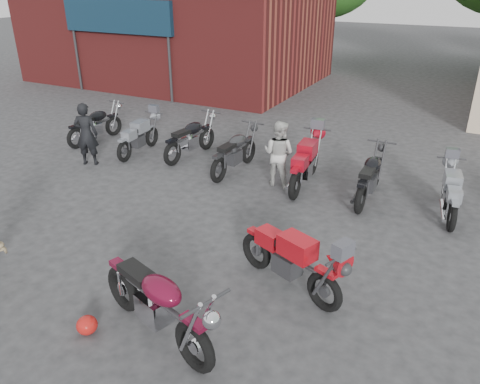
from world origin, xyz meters
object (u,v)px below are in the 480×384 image
at_px(row_bike_0, 95,123).
at_px(row_bike_3, 235,150).
at_px(person_light, 279,154).
at_px(row_bike_2, 191,136).
at_px(helmet, 87,325).
at_px(row_bike_1, 139,135).
at_px(row_bike_4, 306,161).
at_px(person_dark, 86,134).
at_px(row_bike_5, 370,174).
at_px(vintage_motorcycle, 156,299).
at_px(row_bike_6, 451,191).
at_px(sportbike, 291,257).

distance_m(row_bike_0, row_bike_3, 4.65).
distance_m(person_light, row_bike_2, 2.84).
xyz_separation_m(helmet, row_bike_1, (-3.81, 5.96, 0.39)).
bearing_deg(row_bike_4, row_bike_2, 78.60).
distance_m(helmet, person_light, 5.81).
xyz_separation_m(person_dark, person_light, (4.80, 1.03, -0.04)).
relative_size(person_light, row_bike_2, 0.76).
xyz_separation_m(row_bike_1, row_bike_2, (1.39, 0.43, 0.05)).
distance_m(row_bike_1, row_bike_5, 6.20).
xyz_separation_m(vintage_motorcycle, person_light, (-0.58, 5.39, 0.12)).
bearing_deg(person_dark, row_bike_5, 166.67).
bearing_deg(row_bike_2, row_bike_6, -88.11).
bearing_deg(row_bike_6, row_bike_4, 79.44).
relative_size(person_light, row_bike_1, 0.84).
xyz_separation_m(row_bike_3, row_bike_6, (4.89, -0.05, -0.05)).
distance_m(row_bike_0, row_bike_5, 7.93).
relative_size(helmet, row_bike_0, 0.15).
distance_m(sportbike, row_bike_1, 6.98).
bearing_deg(person_light, sportbike, 120.25).
bearing_deg(vintage_motorcycle, row_bike_6, 79.38).
height_order(sportbike, row_bike_0, sportbike).
height_order(sportbike, person_dark, person_dark).
height_order(helmet, row_bike_6, row_bike_6).
height_order(person_light, row_bike_1, person_light).
bearing_deg(row_bike_1, row_bike_5, -94.63).
relative_size(row_bike_0, row_bike_1, 1.06).
xyz_separation_m(person_dark, row_bike_6, (8.45, 1.21, -0.27)).
bearing_deg(row_bike_3, row_bike_1, 93.18).
bearing_deg(helmet, row_bike_6, 56.10).
height_order(helmet, row_bike_1, row_bike_1).
distance_m(vintage_motorcycle, row_bike_5, 5.78).
height_order(row_bike_0, row_bike_6, row_bike_0).
bearing_deg(row_bike_2, row_bike_4, -90.83).
distance_m(vintage_motorcycle, sportbike, 2.15).
bearing_deg(vintage_motorcycle, row_bike_5, 93.57).
xyz_separation_m(vintage_motorcycle, row_bike_2, (-3.35, 6.02, -0.07)).
xyz_separation_m(person_dark, row_bike_1, (0.64, 1.22, -0.27)).
height_order(person_light, row_bike_6, person_light).
xyz_separation_m(sportbike, row_bike_1, (-5.88, 3.77, -0.05)).
bearing_deg(sportbike, row_bike_5, 106.80).
distance_m(sportbike, row_bike_5, 3.78).
height_order(person_dark, row_bike_0, person_dark).
bearing_deg(helmet, row_bike_2, 110.73).
xyz_separation_m(vintage_motorcycle, row_bike_5, (1.46, 5.59, -0.06)).
relative_size(helmet, row_bike_2, 0.14).
bearing_deg(row_bike_3, helmet, -169.00).
relative_size(person_dark, row_bike_3, 0.80).
distance_m(sportbike, person_light, 3.97).
bearing_deg(row_bike_5, row_bike_2, 84.54).
height_order(person_dark, person_light, person_dark).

